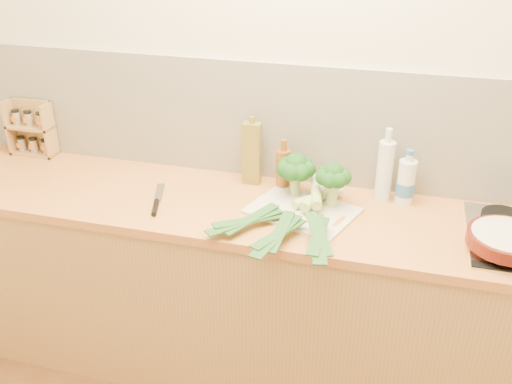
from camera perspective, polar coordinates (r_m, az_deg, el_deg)
room_shell at (r=2.54m, az=4.45°, el=6.68°), size 3.50×3.50×3.50m
counter at (r=2.65m, az=2.65°, el=-10.25°), size 3.20×0.62×0.90m
chopping_board at (r=2.38m, az=4.66°, el=-1.87°), size 0.50×0.43×0.01m
broccoli_left at (r=2.43m, az=4.01°, el=2.42°), size 0.17×0.17×0.20m
broccoli_right at (r=2.36m, az=7.73°, el=1.51°), size 0.15×0.15×0.20m
leek_front at (r=2.36m, az=3.71°, el=-1.34°), size 0.47×0.53×0.04m
leek_mid at (r=2.31m, az=4.81°, el=-1.60°), size 0.22×0.66×0.04m
leek_back at (r=2.28m, az=6.10°, el=-1.44°), size 0.19×0.67×0.04m
chefs_knife at (r=2.46m, az=-9.94°, el=-1.17°), size 0.12×0.30×0.02m
skillet at (r=2.27m, az=23.92°, el=-4.35°), size 0.42×0.29×0.05m
spice_rack at (r=3.09m, az=-21.45°, el=5.70°), size 0.23×0.09×0.28m
oil_tin at (r=2.55m, az=-0.41°, el=3.90°), size 0.08×0.05×0.32m
glass_bottle at (r=2.48m, az=12.75°, el=2.16°), size 0.07×0.07×0.33m
amber_bottle at (r=2.53m, az=2.74°, el=2.39°), size 0.06×0.06×0.23m
water_bottle at (r=2.49m, az=14.74°, el=0.85°), size 0.08×0.08×0.23m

